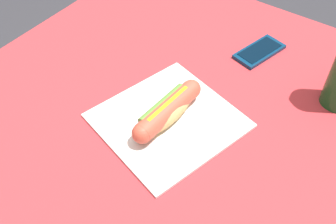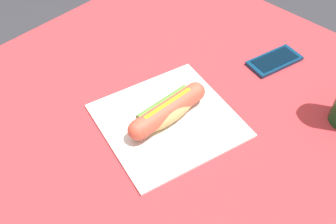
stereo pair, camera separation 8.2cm
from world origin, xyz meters
name	(u,v)px [view 1 (the left image)]	position (x,y,z in m)	size (l,w,h in m)	color
dining_table	(158,141)	(0.00, 0.00, 0.60)	(1.04, 0.90, 0.73)	brown
paper_wrapper	(168,120)	(-0.03, -0.05, 0.74)	(0.27, 0.27, 0.01)	silver
hot_dog	(168,110)	(-0.03, -0.05, 0.77)	(0.21, 0.06, 0.05)	tan
cell_phone	(259,51)	(0.30, -0.11, 0.74)	(0.15, 0.10, 0.01)	#0A2D4C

